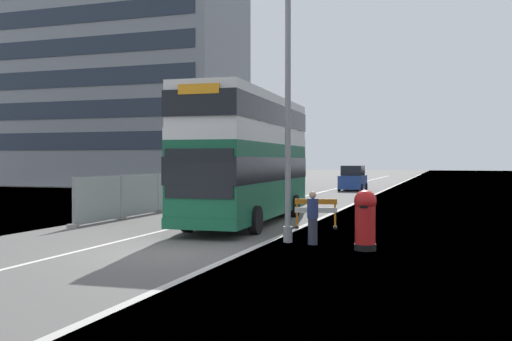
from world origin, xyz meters
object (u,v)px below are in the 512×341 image
red_pillar_postbox (365,217)px  roadworks_barrier (316,210)px  double_decker_bus (249,156)px  pedestrian_at_kerb (313,218)px  lamppost_foreground (288,98)px  car_oncoming_near (276,181)px  car_receding_mid (353,179)px

red_pillar_postbox → roadworks_barrier: bearing=117.6°
double_decker_bus → roadworks_barrier: double_decker_bus is taller
red_pillar_postbox → pedestrian_at_kerb: (-1.68, 0.64, -0.13)m
red_pillar_postbox → pedestrian_at_kerb: red_pillar_postbox is taller
lamppost_foreground → car_oncoming_near: bearing=107.6°
double_decker_bus → pedestrian_at_kerb: 6.67m
roadworks_barrier → pedestrian_at_kerb: bearing=-78.5°
double_decker_bus → car_receding_mid: bearing=90.2°
double_decker_bus → car_receding_mid: double_decker_bus is taller
car_receding_mid → pedestrian_at_kerb: size_ratio=2.46×
lamppost_foreground → roadworks_barrier: size_ratio=5.83×
car_oncoming_near → red_pillar_postbox: bearing=-67.4°
car_oncoming_near → pedestrian_at_kerb: size_ratio=2.64×
red_pillar_postbox → double_decker_bus: bearing=134.0°
double_decker_bus → lamppost_foreground: (3.01, -4.87, 1.77)m
roadworks_barrier → car_oncoming_near: 19.33m
red_pillar_postbox → car_receding_mid: car_receding_mid is taller
pedestrian_at_kerb → roadworks_barrier: bearing=101.5°
double_decker_bus → car_oncoming_near: bearing=103.0°
roadworks_barrier → car_receding_mid: (-3.08, 27.63, 0.30)m
car_receding_mid → pedestrian_at_kerb: 32.07m
double_decker_bus → lamppost_foreground: size_ratio=1.19×
red_pillar_postbox → roadworks_barrier: size_ratio=1.06×
lamppost_foreground → red_pillar_postbox: lamppost_foreground is taller
roadworks_barrier → pedestrian_at_kerb: (0.85, -4.19, 0.13)m
roadworks_barrier → pedestrian_at_kerb: size_ratio=1.00×
pedestrian_at_kerb → lamppost_foreground: bearing=165.5°
roadworks_barrier → car_receding_mid: car_receding_mid is taller
lamppost_foreground → car_receding_mid: bearing=95.6°
red_pillar_postbox → roadworks_barrier: (-2.53, 4.83, -0.26)m
lamppost_foreground → red_pillar_postbox: (2.53, -0.85, -3.57)m
pedestrian_at_kerb → car_oncoming_near: bearing=109.4°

